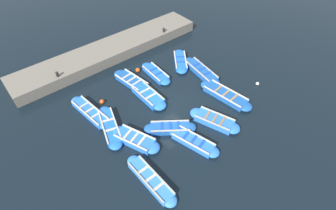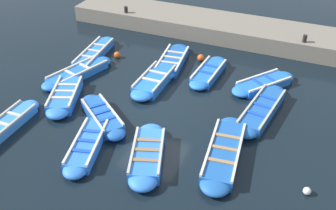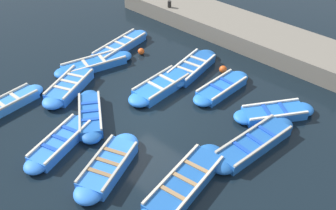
% 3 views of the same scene
% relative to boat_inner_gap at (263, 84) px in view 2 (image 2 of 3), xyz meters
% --- Properties ---
extents(ground_plane, '(120.00, 120.00, 0.00)m').
position_rel_boat_inner_gap_xyz_m(ground_plane, '(3.28, -3.68, -0.17)').
color(ground_plane, black).
extents(boat_inner_gap, '(3.08, 2.57, 0.41)m').
position_rel_boat_inner_gap_xyz_m(boat_inner_gap, '(0.00, 0.00, 0.00)').
color(boat_inner_gap, blue).
rests_on(boat_inner_gap, ground).
extents(boat_end_of_row, '(3.38, 2.03, 0.47)m').
position_rel_boat_inner_gap_xyz_m(boat_end_of_row, '(4.15, -7.27, 0.03)').
color(boat_end_of_row, blue).
rests_on(boat_end_of_row, ground).
extents(boat_broadside, '(2.54, 3.00, 0.44)m').
position_rel_boat_inner_gap_xyz_m(boat_broadside, '(4.80, -5.12, 0.02)').
color(boat_broadside, '#1E59AD').
rests_on(boat_broadside, ground).
extents(boat_tucked, '(3.45, 1.03, 0.46)m').
position_rel_boat_inner_gap_xyz_m(boat_tucked, '(1.59, -4.41, 0.03)').
color(boat_tucked, blue).
rests_on(boat_tucked, ground).
extents(boat_outer_left, '(4.16, 1.42, 0.43)m').
position_rel_boat_inner_gap_xyz_m(boat_outer_left, '(4.98, -0.28, 0.01)').
color(boat_outer_left, '#1E59AD').
rests_on(boat_outer_left, ground).
extents(boat_bow_out, '(3.61, 1.39, 0.42)m').
position_rel_boat_inner_gap_xyz_m(boat_bow_out, '(-0.40, -4.40, 0.01)').
color(boat_bow_out, '#1E59AD').
rests_on(boat_bow_out, ground).
extents(boat_stern_in, '(4.03, 1.37, 0.44)m').
position_rel_boat_inner_gap_xyz_m(boat_stern_in, '(1.99, 0.35, 0.02)').
color(boat_stern_in, '#1E59AD').
rests_on(boat_stern_in, ground).
extents(boat_far_corner, '(3.92, 1.18, 0.42)m').
position_rel_boat_inner_gap_xyz_m(boat_far_corner, '(0.45, -8.21, 0.01)').
color(boat_far_corner, blue).
rests_on(boat_far_corner, ground).
extents(boat_mid_row, '(3.73, 0.85, 0.40)m').
position_rel_boat_inner_gap_xyz_m(boat_mid_row, '(6.80, -8.11, -0.00)').
color(boat_mid_row, '#3884E0').
rests_on(boat_mid_row, ground).
extents(boat_near_quay, '(3.42, 1.60, 0.42)m').
position_rel_boat_inner_gap_xyz_m(boat_near_quay, '(6.43, -4.73, 0.01)').
color(boat_near_quay, blue).
rests_on(boat_near_quay, ground).
extents(boat_centre, '(3.76, 1.88, 0.40)m').
position_rel_boat_inner_gap_xyz_m(boat_centre, '(2.33, -7.88, -0.00)').
color(boat_centre, blue).
rests_on(boat_centre, ground).
extents(boat_outer_right, '(3.44, 1.97, 0.47)m').
position_rel_boat_inner_gap_xyz_m(boat_outer_right, '(6.11, -2.59, 0.03)').
color(boat_outer_right, blue).
rests_on(boat_outer_right, ground).
extents(boat_alongside, '(3.20, 1.00, 0.40)m').
position_rel_boat_inner_gap_xyz_m(boat_alongside, '(-0.02, -2.48, -0.00)').
color(boat_alongside, blue).
rests_on(boat_alongside, ground).
extents(quay_wall, '(2.79, 16.02, 0.85)m').
position_rel_boat_inner_gap_xyz_m(quay_wall, '(-4.52, -3.68, 0.25)').
color(quay_wall, slate).
rests_on(quay_wall, ground).
extents(bollard_north, '(0.20, 0.20, 0.35)m').
position_rel_boat_inner_gap_xyz_m(bollard_north, '(-3.47, -8.49, 0.85)').
color(bollard_north, black).
rests_on(bollard_north, quay_wall).
extents(bollard_mid_north, '(0.20, 0.20, 0.35)m').
position_rel_boat_inner_gap_xyz_m(bollard_mid_north, '(-3.47, 1.13, 0.85)').
color(bollard_mid_north, black).
rests_on(bollard_mid_north, quay_wall).
extents(buoy_orange_near, '(0.25, 0.25, 0.25)m').
position_rel_boat_inner_gap_xyz_m(buoy_orange_near, '(5.60, 2.50, -0.05)').
color(buoy_orange_near, silver).
rests_on(buoy_orange_near, ground).
extents(buoy_yellow_far, '(0.32, 0.32, 0.32)m').
position_rel_boat_inner_gap_xyz_m(buoy_yellow_far, '(0.06, -7.13, -0.02)').
color(buoy_yellow_far, '#E05119').
rests_on(buoy_yellow_far, ground).
extents(buoy_white_drifting, '(0.34, 0.34, 0.34)m').
position_rel_boat_inner_gap_xyz_m(buoy_white_drifting, '(-1.24, -3.28, -0.00)').
color(buoy_white_drifting, '#E05119').
rests_on(buoy_white_drifting, ground).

